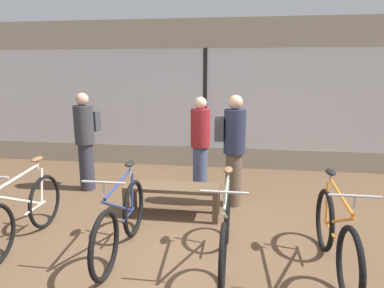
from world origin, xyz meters
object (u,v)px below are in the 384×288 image
(bicycle_right, at_px, (225,231))
(customer_mid_floor, at_px, (200,143))
(customer_near_rack, at_px, (86,138))
(customer_by_window, at_px, (233,147))
(bicycle_far_right, at_px, (335,237))
(display_bench, at_px, (172,191))
(bicycle_left, at_px, (121,222))
(bicycle_far_left, at_px, (22,214))

(bicycle_right, xyz_separation_m, customer_mid_floor, (-0.57, 2.29, 0.50))
(bicycle_right, bearing_deg, customer_near_rack, 141.15)
(customer_near_rack, xyz_separation_m, customer_by_window, (2.64, -0.37, 0.01))
(bicycle_far_right, xyz_separation_m, display_bench, (-2.03, 1.17, -0.01))
(bicycle_left, relative_size, customer_by_window, 0.97)
(display_bench, xyz_separation_m, customer_near_rack, (-1.77, 0.93, 0.56))
(bicycle_left, height_order, customer_mid_floor, customer_mid_floor)
(bicycle_right, relative_size, customer_by_window, 0.97)
(display_bench, relative_size, customer_mid_floor, 0.82)
(display_bench, bearing_deg, bicycle_left, -108.76)
(bicycle_left, bearing_deg, bicycle_far_left, 178.46)
(bicycle_right, relative_size, customer_near_rack, 0.98)
(bicycle_far_right, height_order, display_bench, bicycle_far_right)
(bicycle_far_left, xyz_separation_m, customer_near_rack, (-0.08, 2.03, 0.55))
(bicycle_far_right, relative_size, customer_near_rack, 1.00)
(bicycle_right, distance_m, bicycle_far_right, 1.18)
(bicycle_right, bearing_deg, bicycle_far_right, 0.33)
(bicycle_far_left, distance_m, display_bench, 2.01)
(bicycle_right, height_order, bicycle_far_right, bicycle_far_right)
(bicycle_left, xyz_separation_m, customer_by_window, (1.26, 1.70, 0.56))
(bicycle_far_right, xyz_separation_m, customer_near_rack, (-3.79, 2.10, 0.55))
(bicycle_left, distance_m, customer_near_rack, 2.54)
(display_bench, relative_size, customer_by_window, 0.79)
(bicycle_far_right, relative_size, display_bench, 1.26)
(bicycle_far_left, bearing_deg, display_bench, 33.16)
(bicycle_far_right, distance_m, customer_by_window, 2.15)
(bicycle_far_left, relative_size, bicycle_right, 1.02)
(bicycle_left, bearing_deg, display_bench, 71.24)
(bicycle_left, xyz_separation_m, display_bench, (0.39, 1.13, -0.01))
(customer_mid_floor, bearing_deg, display_bench, -104.23)
(bicycle_right, distance_m, display_bench, 1.45)
(bicycle_far_left, relative_size, display_bench, 1.26)
(bicycle_right, height_order, customer_by_window, customer_by_window)
(customer_near_rack, height_order, customer_mid_floor, customer_near_rack)
(display_bench, xyz_separation_m, customer_by_window, (0.87, 0.56, 0.57))
(bicycle_far_left, xyz_separation_m, customer_mid_floor, (1.97, 2.21, 0.49))
(bicycle_far_left, bearing_deg, customer_mid_floor, 48.40)
(bicycle_right, height_order, customer_near_rack, customer_near_rack)
(bicycle_left, distance_m, bicycle_far_right, 2.41)
(bicycle_left, bearing_deg, bicycle_right, -1.90)
(customer_near_rack, distance_m, customer_by_window, 2.66)
(bicycle_left, xyz_separation_m, bicycle_far_right, (2.41, -0.03, 0.00))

